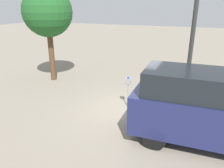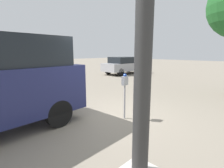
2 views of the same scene
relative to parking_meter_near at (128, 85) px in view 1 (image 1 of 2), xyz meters
name	(u,v)px [view 1 (image 1 of 2)]	position (x,y,z in m)	size (l,w,h in m)	color
ground_plane	(128,111)	(0.19, -0.45, -1.01)	(80.00, 80.00, 0.00)	gray
parking_meter_near	(128,85)	(0.00, 0.00, 0.00)	(0.21, 0.13, 1.37)	#9E9EA3
lamp_post	(191,49)	(2.27, 2.12, 1.32)	(0.44, 0.44, 6.14)	beige
parked_van	(206,107)	(3.06, -1.70, 0.27)	(4.61, 2.02, 2.40)	navy
street_tree	(48,13)	(-5.29, 1.83, 2.83)	(2.70, 2.70, 5.22)	#513823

